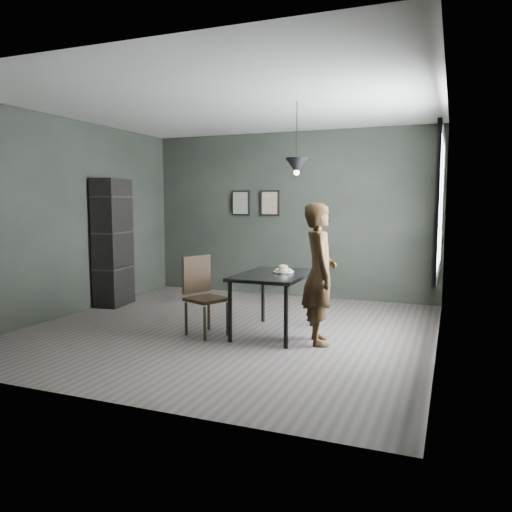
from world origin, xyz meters
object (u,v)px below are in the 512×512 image
at_px(woman, 319,274).
at_px(shelf_unit, 113,243).
at_px(cafe_table, 273,280).
at_px(white_plate, 283,272).
at_px(wood_chair, 202,290).
at_px(pendant_lamp, 296,166).

distance_m(woman, shelf_unit, 3.66).
xyz_separation_m(cafe_table, white_plate, (0.09, 0.11, 0.08)).
height_order(woman, wood_chair, woman).
height_order(wood_chair, shelf_unit, shelf_unit).
bearing_deg(shelf_unit, cafe_table, -21.58).
height_order(woman, pendant_lamp, pendant_lamp).
distance_m(white_plate, shelf_unit, 3.08).
xyz_separation_m(cafe_table, shelf_unit, (-2.92, 0.71, 0.32)).
bearing_deg(wood_chair, white_plate, 49.28).
bearing_deg(wood_chair, shelf_unit, 176.92).
bearing_deg(shelf_unit, woman, -22.17).
relative_size(woman, shelf_unit, 0.82).
bearing_deg(cafe_table, pendant_lamp, 21.80).
bearing_deg(white_plate, cafe_table, -130.06).
relative_size(cafe_table, pendant_lamp, 1.39).
bearing_deg(cafe_table, shelf_unit, 166.31).
height_order(white_plate, pendant_lamp, pendant_lamp).
relative_size(wood_chair, pendant_lamp, 1.11).
xyz_separation_m(white_plate, wood_chair, (-0.90, -0.44, -0.21)).
bearing_deg(pendant_lamp, shelf_unit, 169.09).
distance_m(white_plate, woman, 0.61).
xyz_separation_m(woman, pendant_lamp, (-0.37, 0.29, 1.24)).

